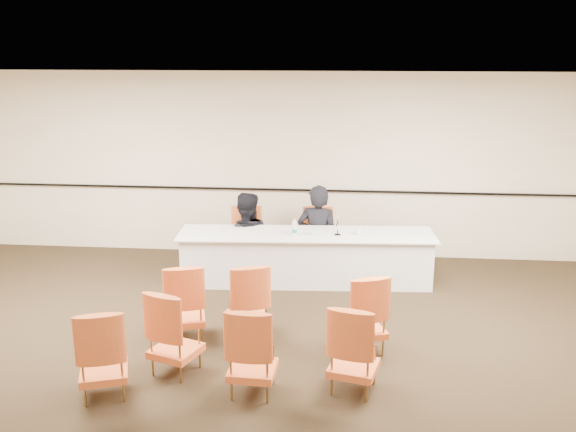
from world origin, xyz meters
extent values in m
plane|color=black|center=(0.00, 0.00, 0.00)|extent=(10.00, 10.00, 0.00)
plane|color=silver|center=(0.00, 0.00, 3.00)|extent=(10.00, 10.00, 0.00)
cube|color=beige|center=(0.00, 4.00, 1.50)|extent=(10.00, 0.04, 3.00)
cube|color=black|center=(0.00, 3.96, 1.10)|extent=(9.80, 0.04, 0.03)
imported|color=black|center=(0.66, 3.25, 0.45)|extent=(0.71, 0.51, 1.79)
imported|color=black|center=(-0.46, 3.18, 0.38)|extent=(0.89, 0.73, 1.68)
cube|color=white|center=(1.07, 2.69, 0.75)|extent=(0.34, 0.28, 0.00)
cylinder|color=silver|center=(0.64, 2.61, 0.80)|extent=(0.08, 0.08, 0.10)
cylinder|color=silver|center=(1.27, 2.65, 0.81)|extent=(0.09, 0.09, 0.13)
camera|label=1|loc=(1.09, -6.24, 3.43)|focal=40.00mm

